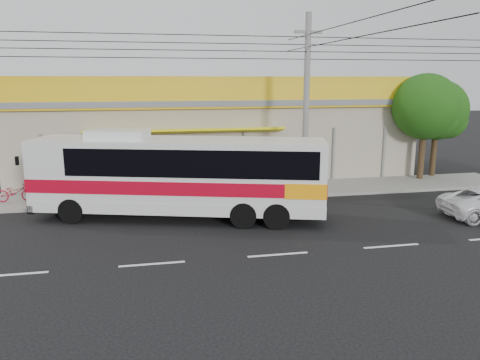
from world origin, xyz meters
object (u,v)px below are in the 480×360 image
(coach_bus, at_px, (183,172))
(motorbike_red, at_px, (15,192))
(tree_near, at_px, (428,109))
(motorbike_dark, at_px, (61,193))
(tree_far, at_px, (439,112))
(utility_pole, at_px, (308,47))

(coach_bus, bearing_deg, motorbike_red, 170.37)
(coach_bus, relative_size, tree_near, 2.01)
(coach_bus, xyz_separation_m, motorbike_dark, (-5.16, 2.62, -1.26))
(coach_bus, xyz_separation_m, tree_far, (14.78, 5.18, 1.84))
(motorbike_red, height_order, motorbike_dark, motorbike_dark)
(coach_bus, xyz_separation_m, utility_pole, (5.80, 1.99, 5.04))
(motorbike_dark, distance_m, tree_far, 20.34)
(motorbike_dark, distance_m, tree_near, 19.14)
(motorbike_red, relative_size, utility_pole, 0.05)
(utility_pole, height_order, tree_near, utility_pole)
(motorbike_red, relative_size, tree_near, 0.28)
(coach_bus, distance_m, utility_pole, 7.93)
(motorbike_red, xyz_separation_m, motorbike_dark, (2.11, -0.96, 0.08))
(motorbike_red, distance_m, utility_pole, 14.63)
(tree_near, distance_m, tree_far, 1.38)
(coach_bus, height_order, motorbike_red, coach_bus)
(utility_pole, bearing_deg, motorbike_dark, 176.69)
(motorbike_red, height_order, utility_pole, utility_pole)
(motorbike_dark, xyz_separation_m, tree_near, (18.76, 1.88, 3.33))
(motorbike_red, distance_m, tree_near, 21.17)
(motorbike_dark, bearing_deg, tree_far, -63.33)
(motorbike_dark, distance_m, utility_pole, 12.66)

